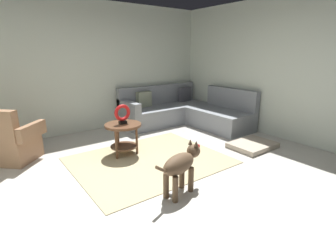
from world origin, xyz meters
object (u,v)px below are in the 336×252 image
Objects in this scene: sectional_couch at (184,112)px; armchair at (11,142)px; dog_toy_ball at (198,146)px; dog_toy_rope at (169,194)px; torus_sculpture at (122,114)px; dog at (181,165)px; dog_bed_mat at (252,145)px; side_table at (123,131)px.

sectional_couch and armchair have the same top height.
armchair is 3.07m from dog_toy_ball.
dog_toy_rope is (1.38, -2.28, -0.30)m from armchair.
torus_sculpture is 1.49m from dog_toy_ball.
dog_toy_ball is at bearing -22.91° from torus_sculpture.
dog is (1.54, -2.31, 0.05)m from armchair.
dog_bed_mat is (-0.01, -1.94, -0.24)m from sectional_couch.
sectional_couch is at bearing 45.00° from armchair.
sectional_couch is 1.61m from dog_toy_ball.
sectional_couch is at bearing 22.70° from side_table.
dog reaches higher than dog_toy_ball.
armchair is 6.32× the size of dog_toy_rope.
dog_bed_mat is at bearing -90.16° from sectional_couch.
armchair is at bearing -160.14° from dog.
sectional_couch reaches higher than dog_toy_ball.
armchair is 1.24× the size of dog_bed_mat.
sectional_couch is 3.14m from dog.
armchair is at bearing 153.26° from torus_sculpture.
side_table is 1.53m from dog.
armchair reaches higher than dog_bed_mat.
sectional_couch reaches higher than dog_toy_rope.
dog is 11.58× the size of dog_toy_ball.
armchair is at bearing 121.25° from dog_toy_rope.
dog_bed_mat is at bearing -35.27° from dog_toy_ball.
dog reaches higher than dog_bed_mat.
dog_toy_rope is at bearing -169.40° from dog_bed_mat.
armchair is 1.74m from side_table.
dog_bed_mat is 0.96× the size of dog.
torus_sculpture is 2.40m from dog_bed_mat.
dog_bed_mat is at bearing 16.26° from armchair.
torus_sculpture is (0.00, -0.00, 0.29)m from side_table.
dog_toy_ball is 1.70m from dog_toy_rope.
dog_toy_rope is (-0.16, -1.50, -0.39)m from side_table.
torus_sculpture is 1.66m from dog_toy_rope.
side_table reaches higher than dog_toy_rope.
dog_toy_rope is (-2.20, -2.35, -0.26)m from sectional_couch.
armchair is at bearing 154.92° from dog_toy_ball.
dog_toy_ball is (-0.81, 0.57, -0.01)m from dog_bed_mat.
armchair reaches higher than side_table.
side_table reaches higher than dog_toy_ball.
sectional_couch is 2.81× the size of dog_bed_mat.
dog_toy_rope is (-1.38, -0.99, -0.01)m from dog_toy_ball.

